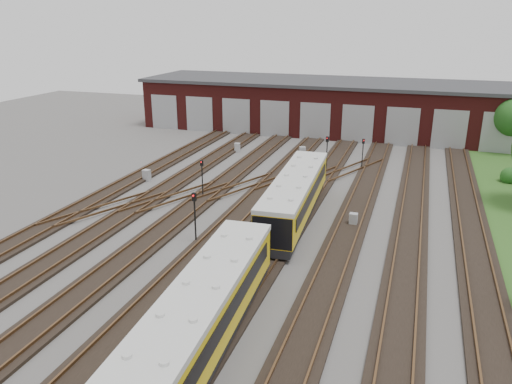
% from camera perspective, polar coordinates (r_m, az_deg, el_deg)
% --- Properties ---
extents(ground, '(120.00, 120.00, 0.00)m').
position_cam_1_polar(ground, '(29.25, -3.75, -8.90)').
color(ground, '#413E3C').
rests_on(ground, ground).
extents(track_network, '(30.40, 70.00, 0.33)m').
position_cam_1_polar(track_network, '(29.73, -3.63, -8.16)').
color(track_network, black).
rests_on(track_network, ground).
extents(maintenance_shed, '(51.00, 12.50, 6.35)m').
position_cam_1_polar(maintenance_shed, '(65.41, 9.64, 9.67)').
color(maintenance_shed, '#511514').
rests_on(maintenance_shed, ground).
extents(metro_train, '(3.38, 46.33, 2.94)m').
position_cam_1_polar(metro_train, '(21.94, -6.16, -13.86)').
color(metro_train, black).
rests_on(metro_train, ground).
extents(signal_mast_0, '(0.28, 0.26, 3.40)m').
position_cam_1_polar(signal_mast_0, '(31.98, -7.02, -2.18)').
color(signal_mast_0, black).
rests_on(signal_mast_0, ground).
extents(signal_mast_1, '(0.24, 0.23, 3.12)m').
position_cam_1_polar(signal_mast_1, '(40.19, -6.18, 2.06)').
color(signal_mast_1, black).
rests_on(signal_mast_1, ground).
extents(signal_mast_2, '(0.26, 0.25, 3.05)m').
position_cam_1_polar(signal_mast_2, '(48.50, 12.11, 4.68)').
color(signal_mast_2, black).
rests_on(signal_mast_2, ground).
extents(signal_mast_3, '(0.27, 0.26, 3.31)m').
position_cam_1_polar(signal_mast_3, '(47.67, 8.11, 4.88)').
color(signal_mast_3, black).
rests_on(signal_mast_3, ground).
extents(relay_cabinet_0, '(0.69, 0.60, 1.03)m').
position_cam_1_polar(relay_cabinet_0, '(45.59, -12.39, 1.87)').
color(relay_cabinet_0, '#999A9D').
rests_on(relay_cabinet_0, ground).
extents(relay_cabinet_1, '(0.69, 0.62, 0.98)m').
position_cam_1_polar(relay_cabinet_1, '(54.45, -2.14, 5.10)').
color(relay_cabinet_1, '#999A9D').
rests_on(relay_cabinet_1, ground).
extents(relay_cabinet_2, '(0.78, 0.71, 1.09)m').
position_cam_1_polar(relay_cabinet_2, '(42.42, 4.24, 1.01)').
color(relay_cabinet_2, '#999A9D').
rests_on(relay_cabinet_2, ground).
extents(relay_cabinet_3, '(0.77, 0.72, 1.02)m').
position_cam_1_polar(relay_cabinet_3, '(52.88, 5.32, 4.63)').
color(relay_cabinet_3, '#999A9D').
rests_on(relay_cabinet_3, ground).
extents(relay_cabinet_4, '(0.56, 0.47, 0.93)m').
position_cam_1_polar(relay_cabinet_4, '(35.55, 11.05, -3.12)').
color(relay_cabinet_4, '#999A9D').
rests_on(relay_cabinet_4, ground).
extents(bush_1, '(1.60, 1.60, 1.60)m').
position_cam_1_polar(bush_1, '(49.42, 27.05, 1.87)').
color(bush_1, '#164313').
rests_on(bush_1, ground).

